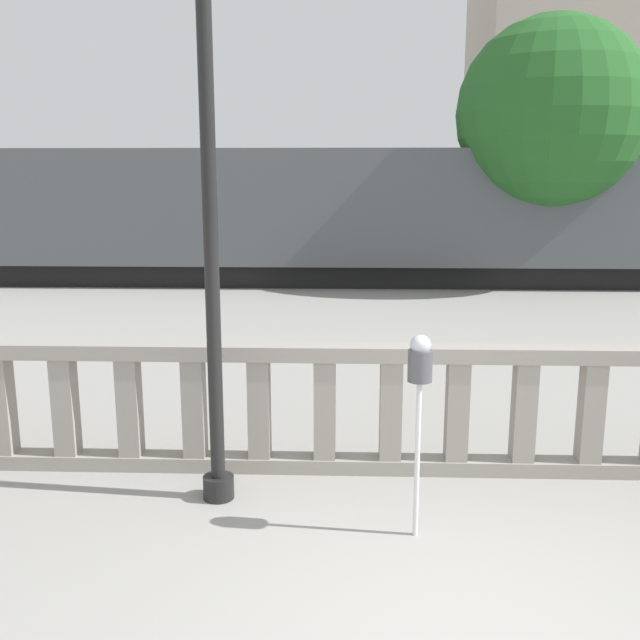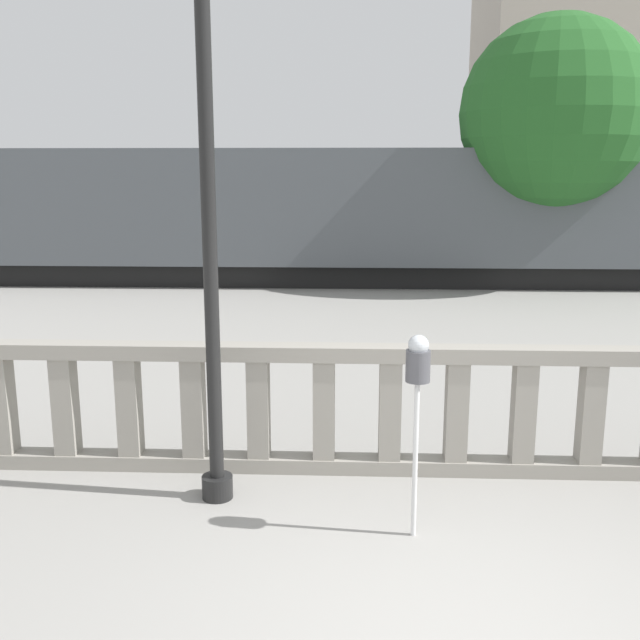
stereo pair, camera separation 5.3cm
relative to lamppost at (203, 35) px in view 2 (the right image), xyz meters
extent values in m
cube|color=gray|center=(1.82, 0.61, -3.73)|extent=(14.07, 0.24, 0.14)
cube|color=gray|center=(1.82, 0.61, -2.64)|extent=(14.07, 0.24, 0.14)
cube|color=gray|center=(-2.16, 0.61, -3.19)|extent=(0.20, 0.20, 0.94)
cube|color=gray|center=(-1.55, 0.61, -3.19)|extent=(0.20, 0.20, 0.94)
cube|color=gray|center=(-0.93, 0.61, -3.19)|extent=(0.20, 0.20, 0.94)
cube|color=gray|center=(-0.32, 0.61, -3.19)|extent=(0.20, 0.20, 0.94)
cube|color=gray|center=(0.29, 0.61, -3.19)|extent=(0.20, 0.20, 0.94)
cube|color=gray|center=(0.90, 0.61, -3.19)|extent=(0.20, 0.20, 0.94)
cube|color=gray|center=(1.52, 0.61, -3.19)|extent=(0.20, 0.20, 0.94)
cube|color=gray|center=(2.13, 0.61, -3.19)|extent=(0.20, 0.20, 0.94)
cube|color=gray|center=(2.74, 0.61, -3.19)|extent=(0.20, 0.20, 0.94)
cube|color=gray|center=(3.35, 0.61, -3.19)|extent=(0.20, 0.20, 0.94)
cylinder|color=black|center=(0.00, 0.00, -3.70)|extent=(0.27, 0.27, 0.20)
cylinder|color=black|center=(0.00, 0.00, -0.47)|extent=(0.12, 0.12, 6.25)
cylinder|color=silver|center=(1.64, -0.58, -3.17)|extent=(0.04, 0.04, 1.25)
cylinder|color=#4C4C51|center=(1.64, -0.58, -2.43)|extent=(0.18, 0.18, 0.24)
sphere|color=#B2B7BC|center=(1.64, -0.58, -2.27)|extent=(0.16, 0.16, 0.16)
cube|color=black|center=(0.15, 12.34, -3.52)|extent=(23.22, 2.25, 0.55)
cube|color=#4C5156|center=(0.15, 12.34, -1.87)|extent=(23.69, 2.82, 2.74)
cube|color=black|center=(-1.91, 23.83, -3.52)|extent=(21.67, 2.44, 0.55)
cube|color=black|center=(-1.91, 23.83, -1.75)|extent=(22.12, 3.05, 2.99)
cube|color=black|center=(7.65, 23.83, 0.04)|extent=(3.00, 2.74, 0.60)
cube|color=#ADA393|center=(11.21, 28.03, 2.89)|extent=(8.54, 7.43, 13.38)
cylinder|color=#4C3823|center=(5.82, 11.55, -2.58)|extent=(0.29, 0.29, 2.43)
sphere|color=#235B23|center=(5.82, 11.55, 0.28)|extent=(4.39, 4.39, 4.39)
camera|label=1|loc=(1.08, -5.70, -1.01)|focal=40.00mm
camera|label=2|loc=(1.14, -5.70, -1.01)|focal=40.00mm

